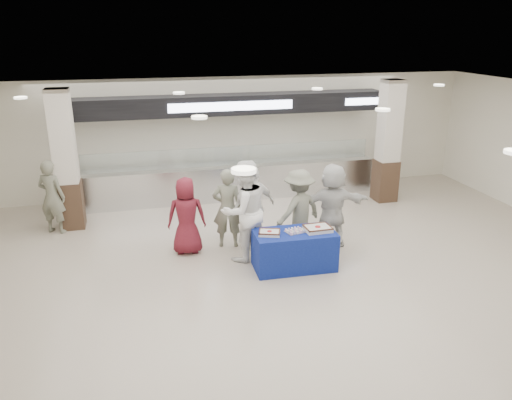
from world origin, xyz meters
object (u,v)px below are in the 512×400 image
object	(u,v)px
soldier_a	(227,208)
soldier_bg	(52,197)
civilian_maroon	(186,216)
chef_tall	(244,211)
chef_short	(253,207)
cupcake_tray	(295,231)
sheet_cake_left	(269,232)
sheet_cake_right	(318,228)
civilian_white	(332,205)
soldier_b	(299,210)
display_table	(294,250)

from	to	relation	value
soldier_a	soldier_bg	bearing A→B (deg)	-13.36
civilian_maroon	soldier_bg	xyz separation A→B (m)	(-2.80, 1.81, 0.04)
chef_tall	chef_short	xyz separation A→B (m)	(0.31, 0.50, -0.13)
cupcake_tray	civilian_maroon	bearing A→B (deg)	147.49
sheet_cake_left	sheet_cake_right	size ratio (longest dim) A/B	0.93
civilian_maroon	civilian_white	distance (m)	3.03
soldier_b	civilian_white	xyz separation A→B (m)	(0.73, -0.01, 0.04)
cupcake_tray	soldier_b	world-z (taller)	soldier_b
soldier_a	soldier_bg	world-z (taller)	soldier_a
sheet_cake_left	soldier_a	xyz separation A→B (m)	(-0.55, 1.34, 0.06)
chef_short	civilian_white	size ratio (longest dim) A/B	0.99
sheet_cake_left	soldier_bg	world-z (taller)	soldier_bg
chef_tall	cupcake_tray	bearing A→B (deg)	123.84
chef_short	soldier_bg	size ratio (longest dim) A/B	1.05
display_table	soldier_a	bearing A→B (deg)	129.70
display_table	cupcake_tray	size ratio (longest dim) A/B	3.98
civilian_white	soldier_bg	xyz separation A→B (m)	(-5.80, 2.19, -0.06)
chef_tall	chef_short	distance (m)	0.60
sheet_cake_right	chef_tall	size ratio (longest dim) A/B	0.25
cupcake_tray	chef_short	distance (m)	1.27
civilian_white	soldier_bg	world-z (taller)	civilian_white
cupcake_tray	chef_tall	size ratio (longest dim) A/B	0.19
chef_short	soldier_b	bearing A→B (deg)	139.06
civilian_maroon	soldier_a	distance (m)	0.88
soldier_b	chef_short	bearing A→B (deg)	-41.45
civilian_maroon	soldier_bg	world-z (taller)	soldier_bg
sheet_cake_left	civilian_white	bearing A→B (deg)	27.64
display_table	civilian_white	bearing A→B (deg)	39.25
display_table	chef_short	size ratio (longest dim) A/B	0.87
display_table	cupcake_tray	xyz separation A→B (m)	(-0.00, -0.00, 0.40)
civilian_maroon	display_table	bearing A→B (deg)	153.22
civilian_maroon	chef_short	bearing A→B (deg)	-177.58
sheet_cake_right	soldier_a	bearing A→B (deg)	137.21
sheet_cake_right	civilian_maroon	world-z (taller)	civilian_maroon
sheet_cake_left	sheet_cake_right	world-z (taller)	sheet_cake_right
chef_short	soldier_a	bearing A→B (deg)	-44.05
display_table	cupcake_tray	distance (m)	0.40
soldier_a	soldier_b	world-z (taller)	soldier_b
display_table	civilian_maroon	distance (m)	2.31
soldier_a	sheet_cake_left	bearing A→B (deg)	123.64
sheet_cake_right	soldier_a	distance (m)	2.03
soldier_a	civilian_white	xyz separation A→B (m)	(2.14, -0.50, 0.05)
sheet_cake_right	chef_short	xyz separation A→B (m)	(-0.98, 1.18, 0.09)
chef_short	soldier_b	xyz separation A→B (m)	(0.89, -0.29, -0.03)
soldier_bg	soldier_a	bearing A→B (deg)	-178.33
sheet_cake_right	civilian_maroon	bearing A→B (deg)	151.99
chef_short	soldier_bg	distance (m)	4.59
civilian_white	civilian_maroon	bearing A→B (deg)	-1.17
chef_tall	soldier_bg	distance (m)	4.56
display_table	sheet_cake_right	size ratio (longest dim) A/B	3.06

